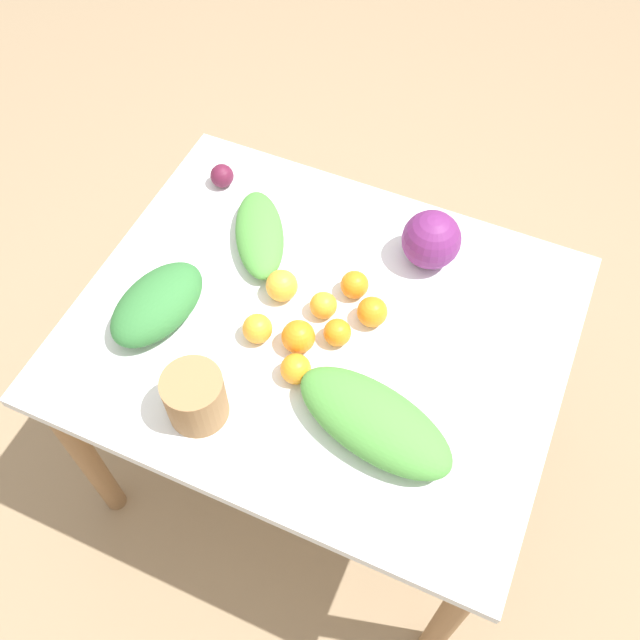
% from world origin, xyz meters
% --- Properties ---
extents(ground_plane, '(8.00, 8.00, 0.00)m').
position_xyz_m(ground_plane, '(0.00, 0.00, 0.00)').
color(ground_plane, '#937A5B').
extents(dining_table, '(1.14, 0.93, 0.74)m').
position_xyz_m(dining_table, '(0.00, 0.00, 0.63)').
color(dining_table, silver).
rests_on(dining_table, ground_plane).
extents(cabbage_purple, '(0.15, 0.15, 0.15)m').
position_xyz_m(cabbage_purple, '(-0.17, -0.29, 0.81)').
color(cabbage_purple, '#6B2366').
rests_on(cabbage_purple, dining_table).
extents(paper_bag, '(0.13, 0.13, 0.13)m').
position_xyz_m(paper_bag, '(0.15, 0.31, 0.80)').
color(paper_bag, '#997047').
rests_on(paper_bag, dining_table).
extents(greens_bunch_beet_tops, '(0.25, 0.31, 0.07)m').
position_xyz_m(greens_bunch_beet_tops, '(0.24, -0.17, 0.77)').
color(greens_bunch_beet_tops, '#4C933D').
rests_on(greens_bunch_beet_tops, dining_table).
extents(greens_bunch_dandelion, '(0.40, 0.25, 0.10)m').
position_xyz_m(greens_bunch_dandelion, '(-0.21, 0.20, 0.79)').
color(greens_bunch_dandelion, '#4C933D').
rests_on(greens_bunch_dandelion, dining_table).
extents(greens_bunch_kale, '(0.21, 0.29, 0.10)m').
position_xyz_m(greens_bunch_kale, '(0.36, 0.13, 0.79)').
color(greens_bunch_kale, '#337538').
rests_on(greens_bunch_kale, dining_table).
extents(beet_root, '(0.06, 0.06, 0.06)m').
position_xyz_m(beet_root, '(0.42, -0.31, 0.77)').
color(beet_root, '#5B1933').
rests_on(beet_root, dining_table).
extents(orange_0, '(0.07, 0.07, 0.07)m').
position_xyz_m(orange_0, '(-0.11, -0.06, 0.77)').
color(orange_0, orange).
rests_on(orange_0, dining_table).
extents(orange_1, '(0.07, 0.07, 0.07)m').
position_xyz_m(orange_1, '(-0.04, -0.12, 0.77)').
color(orange_1, orange).
rests_on(orange_1, dining_table).
extents(orange_2, '(0.08, 0.08, 0.08)m').
position_xyz_m(orange_2, '(0.02, 0.07, 0.78)').
color(orange_2, orange).
rests_on(orange_2, dining_table).
extents(orange_3, '(0.07, 0.07, 0.07)m').
position_xyz_m(orange_3, '(0.01, -0.03, 0.77)').
color(orange_3, orange).
rests_on(orange_3, dining_table).
extents(orange_4, '(0.06, 0.06, 0.06)m').
position_xyz_m(orange_4, '(-0.05, 0.02, 0.77)').
color(orange_4, orange).
rests_on(orange_4, dining_table).
extents(orange_5, '(0.08, 0.08, 0.08)m').
position_xyz_m(orange_5, '(0.12, -0.04, 0.78)').
color(orange_5, '#F9A833').
rests_on(orange_5, dining_table).
extents(orange_6, '(0.07, 0.07, 0.07)m').
position_xyz_m(orange_6, '(0.12, 0.09, 0.77)').
color(orange_6, orange).
rests_on(orange_6, dining_table).
extents(orange_7, '(0.07, 0.07, 0.07)m').
position_xyz_m(orange_7, '(-0.01, 0.15, 0.77)').
color(orange_7, orange).
rests_on(orange_7, dining_table).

